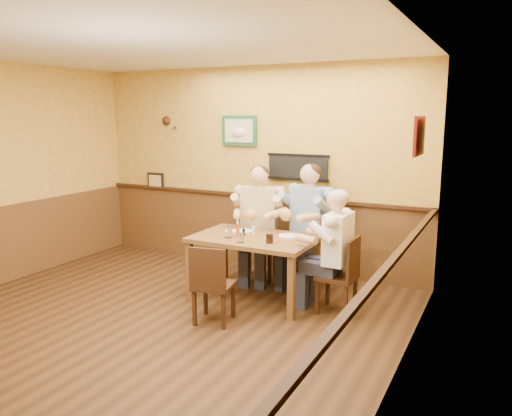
{
  "coord_description": "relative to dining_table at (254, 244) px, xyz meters",
  "views": [
    {
      "loc": [
        3.22,
        -3.71,
        2.14
      ],
      "look_at": [
        0.69,
        1.23,
        1.1
      ],
      "focal_mm": 35.0,
      "sensor_mm": 36.0,
      "label": 1
    }
  ],
  "objects": [
    {
      "name": "dining_table",
      "position": [
        0.0,
        0.0,
        0.0
      ],
      "size": [
        1.4,
        0.9,
        0.75
      ],
      "color": "brown",
      "rests_on": "ground"
    },
    {
      "name": "chair_back_left",
      "position": [
        -0.28,
        0.69,
        -0.19
      ],
      "size": [
        0.53,
        0.53,
        0.94
      ],
      "primitive_type": null,
      "rotation": [
        0.0,
        0.0,
        0.25
      ],
      "color": "#392212",
      "rests_on": "ground"
    },
    {
      "name": "diner_white_elder",
      "position": [
        1.0,
        0.03,
        -0.05
      ],
      "size": [
        0.58,
        0.58,
        1.22
      ],
      "primitive_type": null,
      "rotation": [
        0.0,
        0.0,
        -1.6
      ],
      "color": "white",
      "rests_on": "ground"
    },
    {
      "name": "chair_back_right",
      "position": [
        0.4,
        0.77,
        -0.17
      ],
      "size": [
        0.56,
        0.56,
        0.97
      ],
      "primitive_type": null,
      "rotation": [
        0.0,
        0.0,
        -0.3
      ],
      "color": "#392212",
      "rests_on": "ground"
    },
    {
      "name": "cola_tumbler",
      "position": [
        0.29,
        -0.18,
        0.14
      ],
      "size": [
        0.09,
        0.09,
        0.11
      ],
      "primitive_type": "cylinder",
      "rotation": [
        0.0,
        0.0,
        0.08
      ],
      "color": "black",
      "rests_on": "dining_table"
    },
    {
      "name": "salt_shaker",
      "position": [
        -0.06,
        0.1,
        0.14
      ],
      "size": [
        0.04,
        0.04,
        0.09
      ],
      "primitive_type": "cylinder",
      "rotation": [
        0.0,
        0.0,
        -0.05
      ],
      "color": "white",
      "rests_on": "dining_table"
    },
    {
      "name": "plate_far_right",
      "position": [
        0.36,
        0.18,
        0.1
      ],
      "size": [
        0.29,
        0.29,
        0.02
      ],
      "primitive_type": "cylinder",
      "rotation": [
        0.0,
        0.0,
        -0.15
      ],
      "color": "silver",
      "rests_on": "dining_table"
    },
    {
      "name": "room",
      "position": [
        -0.51,
        -1.11,
        1.03
      ],
      "size": [
        5.02,
        5.03,
        2.81
      ],
      "color": "#311D0E",
      "rests_on": "ground"
    },
    {
      "name": "water_glass_left",
      "position": [
        -0.24,
        -0.18,
        0.16
      ],
      "size": [
        0.11,
        0.11,
        0.13
      ],
      "primitive_type": "cylinder",
      "rotation": [
        0.0,
        0.0,
        0.41
      ],
      "color": "silver",
      "rests_on": "dining_table"
    },
    {
      "name": "plate_far_left",
      "position": [
        -0.24,
        0.15,
        0.1
      ],
      "size": [
        0.32,
        0.32,
        0.02
      ],
      "primitive_type": "cylinder",
      "rotation": [
        0.0,
        0.0,
        -0.34
      ],
      "color": "white",
      "rests_on": "dining_table"
    },
    {
      "name": "hot_sauce_bottle",
      "position": [
        -0.17,
        -0.09,
        0.18
      ],
      "size": [
        0.04,
        0.04,
        0.17
      ],
      "primitive_type": "cylinder",
      "rotation": [
        0.0,
        0.0,
        0.03
      ],
      "color": "#C23C14",
      "rests_on": "dining_table"
    },
    {
      "name": "water_glass_mid",
      "position": [
        -0.01,
        -0.31,
        0.15
      ],
      "size": [
        0.09,
        0.09,
        0.11
      ],
      "primitive_type": "cylinder",
      "rotation": [
        0.0,
        0.0,
        0.33
      ],
      "color": "silver",
      "rests_on": "dining_table"
    },
    {
      "name": "chair_near_side",
      "position": [
        -0.06,
        -0.79,
        -0.24
      ],
      "size": [
        0.46,
        0.46,
        0.84
      ],
      "primitive_type": null,
      "rotation": [
        0.0,
        0.0,
        3.34
      ],
      "color": "#392212",
      "rests_on": "ground"
    },
    {
      "name": "chair_right_end",
      "position": [
        1.0,
        0.03,
        -0.23
      ],
      "size": [
        0.41,
        0.41,
        0.86
      ],
      "primitive_type": null,
      "rotation": [
        0.0,
        0.0,
        -1.6
      ],
      "color": "#392212",
      "rests_on": "ground"
    },
    {
      "name": "diner_tan_shirt",
      "position": [
        -0.28,
        0.69,
        0.02
      ],
      "size": [
        0.76,
        0.76,
        1.35
      ],
      "primitive_type": null,
      "rotation": [
        0.0,
        0.0,
        0.25
      ],
      "color": "beige",
      "rests_on": "ground"
    },
    {
      "name": "diner_blue_polo",
      "position": [
        0.4,
        0.77,
        0.04
      ],
      "size": [
        0.8,
        0.8,
        1.39
      ],
      "primitive_type": null,
      "rotation": [
        0.0,
        0.0,
        -0.3
      ],
      "color": "#8199C2",
      "rests_on": "ground"
    },
    {
      "name": "pepper_shaker",
      "position": [
        -0.13,
        -0.01,
        0.13
      ],
      "size": [
        0.04,
        0.04,
        0.08
      ],
      "primitive_type": "cylinder",
      "rotation": [
        0.0,
        0.0,
        -0.23
      ],
      "color": "black",
      "rests_on": "dining_table"
    }
  ]
}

